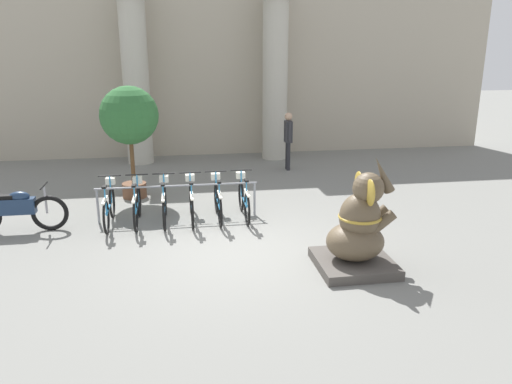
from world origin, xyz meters
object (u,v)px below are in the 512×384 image
Objects in this scene: motorcycle at (16,210)px; elephant_statue at (358,231)px; bicycle_4 at (218,201)px; bicycle_0 at (109,206)px; person_pedestrian at (288,136)px; potted_tree at (129,119)px; bicycle_5 at (244,199)px; bicycle_3 at (191,202)px; bicycle_2 at (164,204)px; bicycle_1 at (137,205)px.

elephant_statue is at bearing -23.46° from motorcycle.
motorcycle is at bearing -177.40° from bicycle_4.
person_pedestrian is at bearing 41.12° from bicycle_0.
potted_tree reaches higher than motorcycle.
potted_tree is (-4.03, 4.78, 1.29)m from elephant_statue.
bicycle_4 is at bearing 126.44° from elephant_statue.
person_pedestrian reaches higher than bicycle_4.
bicycle_0 is at bearing -178.97° from bicycle_5.
bicycle_3 is at bearing 2.87° from motorcycle.
bicycle_4 is 0.97× the size of person_pedestrian.
bicycle_4 is at bearing 1.27° from bicycle_2.
elephant_statue is 6.73m from motorcycle.
potted_tree is at bearing 130.14° from elephant_statue.
bicycle_4 is at bearing -177.82° from bicycle_5.
person_pedestrian is at bearing 33.34° from motorcycle.
bicycle_2 and bicycle_3 have the same top height.
bicycle_0 is at bearing 4.97° from motorcycle.
elephant_statue is at bearing -46.77° from bicycle_3.
elephant_statue is at bearing -32.84° from bicycle_0.
elephant_statue is 6.38m from potted_tree.
bicycle_0 is at bearing -179.32° from bicycle_3.
elephant_statue is at bearing -53.56° from bicycle_4.
bicycle_0 is 1.00× the size of bicycle_3.
bicycle_3 is (1.14, 0.01, 0.00)m from bicycle_1.
bicycle_1 is 2.36m from motorcycle.
bicycle_3 is 3.49m from motorcycle.
bicycle_2 reaches higher than motorcycle.
person_pedestrian is (4.16, 4.12, 0.64)m from bicycle_1.
bicycle_0 is 0.86× the size of elephant_statue.
elephant_statue reaches higher than bicycle_4.
person_pedestrian reaches higher than bicycle_0.
bicycle_4 is 0.86× the size of elephant_statue.
bicycle_5 is at bearing 2.55° from motorcycle.
bicycle_1 is 5.89m from person_pedestrian.
motorcycle is at bearing -176.88° from bicycle_2.
bicycle_0 is 5.23m from elephant_statue.
bicycle_4 and bicycle_5 have the same top height.
bicycle_0 is at bearing 147.16° from elephant_statue.
person_pedestrian is at bearing 48.95° from bicycle_2.
bicycle_0 is 2.85m from bicycle_5.
motorcycle is (-1.78, -0.15, 0.07)m from bicycle_0.
potted_tree reaches higher than bicycle_1.
person_pedestrian is at bearing 26.56° from potted_tree.
potted_tree is (-2.49, 1.89, 1.54)m from bicycle_5.
motorcycle is 1.17× the size of person_pedestrian.
bicycle_4 is at bearing 0.74° from bicycle_0.
potted_tree reaches higher than bicycle_3.
elephant_statue reaches higher than bicycle_5.
person_pedestrian is (3.59, 4.13, 0.64)m from bicycle_2.
person_pedestrian is (4.73, 4.13, 0.64)m from bicycle_0.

